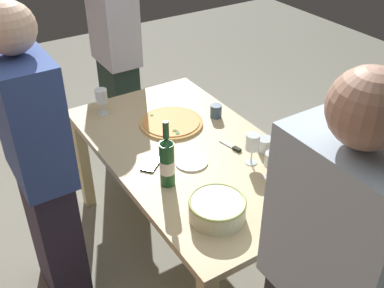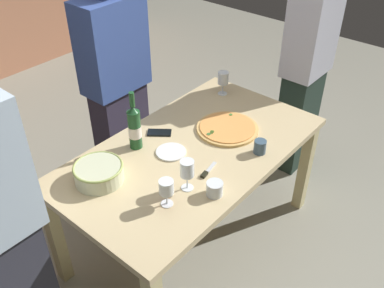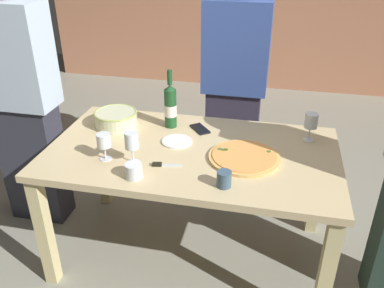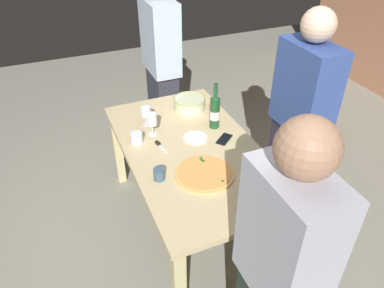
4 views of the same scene
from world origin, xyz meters
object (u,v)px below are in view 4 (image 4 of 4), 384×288
object	(u,v)px
serving_bowl	(189,103)
pizza_knife	(160,145)
wine_bottle	(215,111)
cell_phone	(224,139)
cup_amber	(137,138)
cup_ceramic	(159,174)
wine_glass_near_pizza	(276,181)
wine_glass_by_bottle	(146,112)
dining_table	(192,159)
person_host	(299,123)
person_guest_left	(278,280)
wine_glass_far_left	(152,120)
person_guest_right	(162,68)
side_plate	(195,138)
pizza	(204,173)

from	to	relation	value
serving_bowl	pizza_knife	world-z (taller)	serving_bowl
wine_bottle	cell_phone	world-z (taller)	wine_bottle
cell_phone	cup_amber	bearing A→B (deg)	-148.30
wine_bottle	cup_ceramic	xyz separation A→B (m)	(0.42, -0.58, -0.10)
serving_bowl	cup_ceramic	xyz separation A→B (m)	(0.75, -0.51, -0.01)
wine_glass_near_pizza	wine_glass_by_bottle	distance (m)	1.15
dining_table	person_host	world-z (taller)	person_host
person_host	wine_bottle	bearing A→B (deg)	-22.24
wine_bottle	person_guest_left	bearing A→B (deg)	-14.56
wine_glass_far_left	person_guest_right	xyz separation A→B (m)	(-0.86, 0.37, -0.01)
cup_amber	serving_bowl	bearing A→B (deg)	119.75
wine_glass_near_pizza	cup_ceramic	bearing A→B (deg)	-125.56
wine_glass_near_pizza	wine_glass_by_bottle	xyz separation A→B (m)	(-1.06, -0.45, -0.02)
dining_table	wine_glass_far_left	size ratio (longest dim) A/B	9.15
side_plate	wine_bottle	bearing A→B (deg)	114.19
serving_bowl	person_guest_right	xyz separation A→B (m)	(-0.62, -0.03, 0.07)
wine_glass_near_pizza	wine_glass_by_bottle	world-z (taller)	wine_glass_near_pizza
wine_glass_near_pizza	cup_ceramic	distance (m)	0.71
person_guest_left	wine_glass_by_bottle	bearing A→B (deg)	8.28
wine_bottle	person_guest_right	world-z (taller)	person_guest_right
wine_glass_far_left	cell_phone	xyz separation A→B (m)	(0.27, 0.45, -0.12)
cell_phone	person_guest_right	xyz separation A→B (m)	(-1.13, -0.08, 0.11)
dining_table	wine_bottle	size ratio (longest dim) A/B	4.45
wine_glass_by_bottle	person_host	world-z (taller)	person_host
person_host	side_plate	bearing A→B (deg)	-8.68
pizza	person_guest_left	distance (m)	0.88
wine_bottle	person_guest_left	xyz separation A→B (m)	(1.36, -0.35, -0.03)
wine_glass_by_bottle	person_guest_right	bearing A→B (deg)	152.59
cup_ceramic	pizza_knife	bearing A→B (deg)	160.71
wine_bottle	dining_table	bearing A→B (deg)	-54.04
wine_bottle	cup_amber	xyz separation A→B (m)	(-0.03, -0.60, -0.10)
cell_phone	serving_bowl	bearing A→B (deg)	148.04
pizza	cell_phone	bearing A→B (deg)	135.56
cell_phone	person_guest_left	xyz separation A→B (m)	(1.18, -0.35, 0.10)
dining_table	wine_glass_near_pizza	distance (m)	0.71
serving_bowl	wine_glass_by_bottle	size ratio (longest dim) A/B	1.76
dining_table	cup_ceramic	world-z (taller)	cup_ceramic
wine_glass_far_left	side_plate	world-z (taller)	wine_glass_far_left
pizza_knife	person_host	distance (m)	1.02
pizza_knife	person_guest_right	world-z (taller)	person_guest_right
cell_phone	pizza_knife	xyz separation A→B (m)	(-0.10, -0.45, 0.00)
dining_table	person_host	xyz separation A→B (m)	(0.13, 0.79, 0.18)
serving_bowl	cell_phone	size ratio (longest dim) A/B	1.82
wine_glass_near_pizza	cup_amber	bearing A→B (deg)	-145.30
person_guest_left	wine_glass_far_left	bearing A→B (deg)	8.68
wine_glass_by_bottle	pizza_knife	xyz separation A→B (m)	(0.31, 0.00, -0.10)
pizza_knife	cup_amber	bearing A→B (deg)	-128.53
person_host	person_guest_right	size ratio (longest dim) A/B	0.97
wine_glass_far_left	cup_amber	world-z (taller)	wine_glass_far_left
side_plate	cell_phone	xyz separation A→B (m)	(0.10, 0.19, 0.00)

